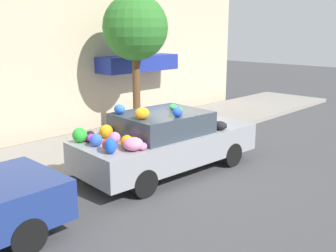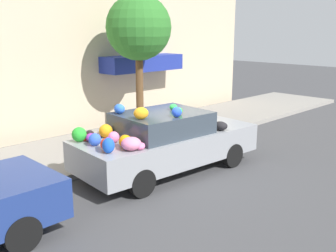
# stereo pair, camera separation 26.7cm
# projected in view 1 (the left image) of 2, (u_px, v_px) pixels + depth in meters

# --- Properties ---
(ground_plane) EXTENTS (60.00, 60.00, 0.00)m
(ground_plane) POSITION_uv_depth(u_px,v_px,m) (169.00, 171.00, 9.57)
(ground_plane) COLOR #424244
(sidewalk_curb) EXTENTS (24.00, 3.20, 0.14)m
(sidewalk_curb) POSITION_uv_depth(u_px,v_px,m) (102.00, 146.00, 11.37)
(sidewalk_curb) COLOR gray
(sidewalk_curb) RESTS_ON ground
(building_facade) EXTENTS (18.00, 1.20, 6.45)m
(building_facade) POSITION_uv_depth(u_px,v_px,m) (58.00, 35.00, 12.21)
(building_facade) COLOR #C6B293
(building_facade) RESTS_ON ground
(street_tree) EXTENTS (2.04, 2.04, 4.29)m
(street_tree) POSITION_uv_depth(u_px,v_px,m) (135.00, 29.00, 12.10)
(street_tree) COLOR brown
(street_tree) RESTS_ON sidewalk_curb
(fire_hydrant) EXTENTS (0.20, 0.20, 0.70)m
(fire_hydrant) POSITION_uv_depth(u_px,v_px,m) (86.00, 149.00, 9.63)
(fire_hydrant) COLOR red
(fire_hydrant) RESTS_ON sidewalk_curb
(art_car) EXTENTS (4.65, 2.12, 1.73)m
(art_car) POSITION_uv_depth(u_px,v_px,m) (165.00, 141.00, 9.35)
(art_car) COLOR gray
(art_car) RESTS_ON ground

